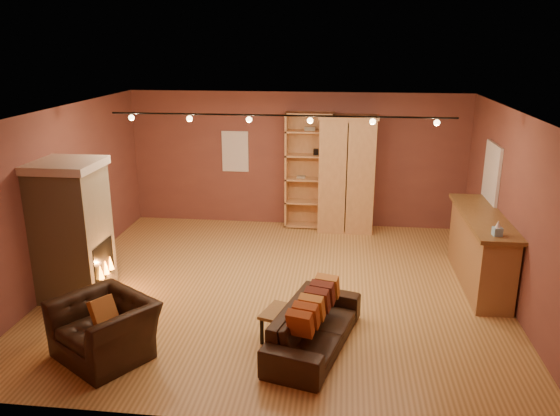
# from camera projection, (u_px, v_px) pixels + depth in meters

# --- Properties ---
(floor) EXTENTS (7.00, 7.00, 0.00)m
(floor) POSITION_uv_depth(u_px,v_px,m) (278.00, 287.00, 8.74)
(floor) COLOR #AB793C
(floor) RESTS_ON ground
(ceiling) EXTENTS (7.00, 7.00, 0.00)m
(ceiling) POSITION_uv_depth(u_px,v_px,m) (278.00, 112.00, 7.92)
(ceiling) COLOR #58321C
(ceiling) RESTS_ON back_wall
(back_wall) EXTENTS (7.00, 0.02, 2.80)m
(back_wall) POSITION_uv_depth(u_px,v_px,m) (297.00, 160.00, 11.41)
(back_wall) COLOR brown
(back_wall) RESTS_ON floor
(left_wall) EXTENTS (0.02, 6.50, 2.80)m
(left_wall) POSITION_uv_depth(u_px,v_px,m) (61.00, 197.00, 8.72)
(left_wall) COLOR brown
(left_wall) RESTS_ON floor
(right_wall) EXTENTS (0.02, 6.50, 2.80)m
(right_wall) POSITION_uv_depth(u_px,v_px,m) (516.00, 212.00, 7.94)
(right_wall) COLOR brown
(right_wall) RESTS_ON floor
(fireplace) EXTENTS (1.01, 0.98, 2.12)m
(fireplace) POSITION_uv_depth(u_px,v_px,m) (73.00, 230.00, 8.20)
(fireplace) COLOR tan
(fireplace) RESTS_ON floor
(back_window) EXTENTS (0.56, 0.04, 0.86)m
(back_window) POSITION_uv_depth(u_px,v_px,m) (235.00, 151.00, 11.49)
(back_window) COLOR white
(back_window) RESTS_ON back_wall
(bookcase) EXTENTS (0.99, 0.38, 2.42)m
(bookcase) POSITION_uv_depth(u_px,v_px,m) (309.00, 169.00, 11.31)
(bookcase) COLOR tan
(bookcase) RESTS_ON floor
(armoire) EXTENTS (1.17, 0.67, 2.38)m
(armoire) POSITION_uv_depth(u_px,v_px,m) (346.00, 174.00, 11.07)
(armoire) COLOR tan
(armoire) RESTS_ON floor
(bar_counter) EXTENTS (0.65, 2.44, 1.17)m
(bar_counter) POSITION_uv_depth(u_px,v_px,m) (480.00, 249.00, 8.73)
(bar_counter) COLOR #A97B4E
(bar_counter) RESTS_ON floor
(tissue_box) EXTENTS (0.13, 0.13, 0.22)m
(tissue_box) POSITION_uv_depth(u_px,v_px,m) (498.00, 229.00, 7.63)
(tissue_box) COLOR #83B6D2
(tissue_box) RESTS_ON bar_counter
(right_window) EXTENTS (0.05, 0.90, 1.00)m
(right_window) POSITION_uv_depth(u_px,v_px,m) (492.00, 173.00, 9.19)
(right_window) COLOR white
(right_window) RESTS_ON right_wall
(loveseat) EXTENTS (1.04, 2.00, 0.79)m
(loveseat) POSITION_uv_depth(u_px,v_px,m) (315.00, 319.00, 6.95)
(loveseat) COLOR black
(loveseat) RESTS_ON floor
(armchair) EXTENTS (1.35, 1.24, 0.99)m
(armchair) POSITION_uv_depth(u_px,v_px,m) (104.00, 319.00, 6.72)
(armchair) COLOR black
(armchair) RESTS_ON floor
(coffee_table) EXTENTS (0.67, 0.67, 0.40)m
(coffee_table) POSITION_uv_depth(u_px,v_px,m) (284.00, 316.00, 7.13)
(coffee_table) COLOR brown
(coffee_table) RESTS_ON floor
(track_rail) EXTENTS (5.20, 0.09, 0.13)m
(track_rail) POSITION_uv_depth(u_px,v_px,m) (279.00, 118.00, 8.14)
(track_rail) COLOR black
(track_rail) RESTS_ON ceiling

